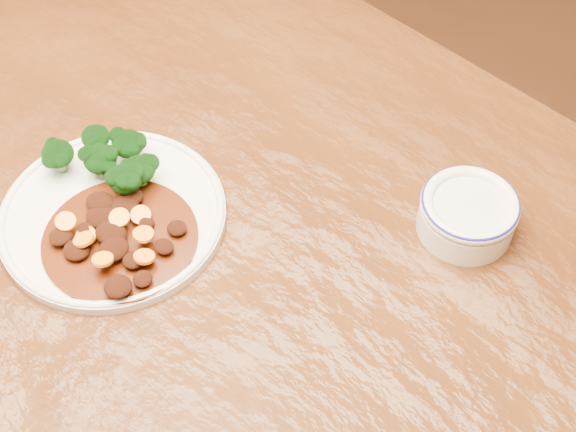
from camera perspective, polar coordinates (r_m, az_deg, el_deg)
The scene contains 5 objects.
dining_table at distance 0.97m, azimuth -9.44°, elevation -2.25°, with size 1.61×1.09×0.75m.
dinner_plate at distance 0.90m, azimuth -12.37°, elevation 0.12°, with size 0.25×0.25×0.02m.
broccoli_florets at distance 0.91m, azimuth -12.67°, elevation 4.01°, with size 0.12×0.09×0.04m.
mince_stew at distance 0.86m, azimuth -12.19°, elevation -1.27°, with size 0.17×0.17×0.03m.
dip_bowl at distance 0.87m, azimuth 12.66°, elevation 0.22°, with size 0.11×0.11×0.05m.
Camera 1 is at (0.47, -0.36, 1.44)m, focal length 50.00 mm.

